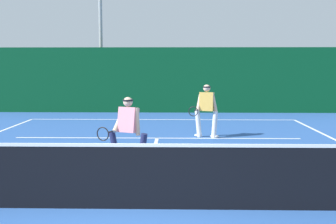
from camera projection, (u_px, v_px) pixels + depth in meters
ground_plane at (137, 209)px, 6.69m from camera, size 80.00×80.00×0.00m
court_line_baseline_far at (162, 120)px, 17.36m from camera, size 10.61×0.10×0.01m
court_line_service at (157, 138)px, 13.05m from camera, size 8.65×0.10×0.01m
court_line_centre at (150, 162)px, 9.87m from camera, size 0.10×6.40×0.01m
tennis_net at (137, 176)px, 6.63m from camera, size 11.63×0.09×1.09m
player_near at (128, 129)px, 9.25m from camera, size 1.06×0.84×1.55m
player_far at (206, 108)px, 13.09m from camera, size 0.95×0.86×1.63m
tennis_ball at (71, 149)px, 11.17m from camera, size 0.07×0.07×0.07m
back_fence_windscreen at (164, 80)px, 19.75m from camera, size 17.66×0.12×2.99m
light_pole at (101, 21)px, 21.29m from camera, size 0.55×0.44×7.08m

